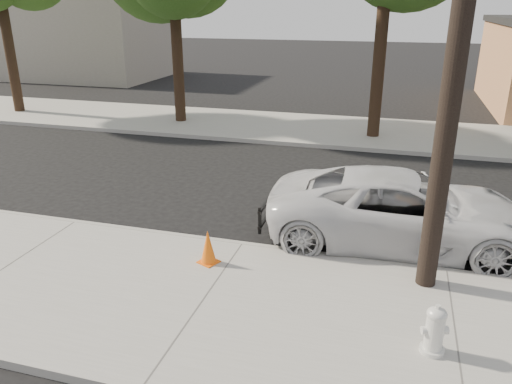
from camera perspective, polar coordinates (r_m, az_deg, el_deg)
ground at (r=12.30m, az=1.42°, el=-2.23°), size 120.00×120.00×0.00m
near_sidewalk at (r=8.65m, az=-6.03°, el=-12.52°), size 90.00×4.40×0.15m
far_sidewalk at (r=20.23m, az=7.62°, el=7.07°), size 90.00×5.00×0.15m
curb_near at (r=10.44m, az=-1.53°, el=-6.19°), size 90.00×0.12×0.16m
building_far at (r=38.54m, az=-21.15°, el=16.04°), size 14.00×8.00×5.00m
utility_pole at (r=8.29m, az=22.55°, el=18.54°), size 1.40×0.34×9.00m
police_cruiser at (r=10.83m, az=16.51°, el=-1.98°), size 5.71×2.86×1.55m
fire_hydrant at (r=7.69m, az=19.73°, el=-14.71°), size 0.39×0.35×0.72m
traffic_cone at (r=9.56m, az=-5.50°, el=-6.30°), size 0.45×0.45×0.67m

